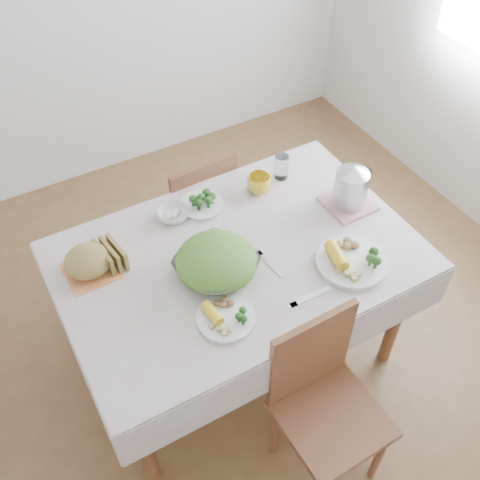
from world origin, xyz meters
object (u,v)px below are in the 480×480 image
yellow_mug (259,184)px  dinner_plate_left (226,318)px  chair_near (333,414)px  dinner_plate_right (351,262)px  dining_table (238,309)px  salad_bowl (217,266)px  chair_far (190,203)px  electric_kettle (351,185)px

yellow_mug → dinner_plate_left: bearing=-130.3°
chair_near → yellow_mug: 1.07m
dinner_plate_right → dining_table: bearing=143.7°
chair_near → dinner_plate_left: (-0.25, 0.41, 0.31)m
dining_table → chair_near: (0.04, -0.68, 0.09)m
chair_near → salad_bowl: 0.74m
chair_near → dinner_plate_right: 0.61m
chair_near → dinner_plate_right: chair_near is taller
salad_bowl → dinner_plate_right: bearing=-25.1°
chair_far → dinner_plate_right: size_ratio=2.82×
chair_far → dining_table: bearing=79.6°
chair_far → electric_kettle: 0.93m
salad_bowl → dinner_plate_left: 0.24m
chair_far → dinner_plate_right: chair_far is taller
salad_bowl → dinner_plate_right: 0.56m
salad_bowl → dinner_plate_right: salad_bowl is taller
chair_near → chair_far: 1.37m
dining_table → dinner_plate_left: bearing=-127.3°
dining_table → electric_kettle: 0.78m
dining_table → salad_bowl: (-0.12, -0.04, 0.43)m
dinner_plate_right → yellow_mug: (-0.10, 0.59, 0.03)m
dinner_plate_left → electric_kettle: bearing=20.2°
dining_table → chair_near: size_ratio=1.61×
chair_near → chair_far: size_ratio=1.03×
dinner_plate_left → dinner_plate_right: 0.59m
chair_far → dinner_plate_left: (-0.30, -0.96, 0.31)m
chair_far → yellow_mug: (0.19, -0.38, 0.34)m
electric_kettle → chair_near: bearing=-147.7°
chair_far → dinner_plate_left: bearing=69.7°
chair_far → yellow_mug: 0.55m
chair_far → dinner_plate_right: 1.06m
dining_table → salad_bowl: salad_bowl is taller
salad_bowl → dinner_plate_right: size_ratio=1.05×
salad_bowl → dinner_plate_left: size_ratio=1.39×
dining_table → chair_near: 0.69m
chair_near → dinner_plate_left: bearing=119.9°
chair_far → yellow_mug: size_ratio=7.42×
chair_far → electric_kettle: (0.50, -0.67, 0.42)m
chair_near → dinner_plate_right: (0.34, 0.40, 0.31)m
dining_table → electric_kettle: size_ratio=6.67×
dinner_plate_left → electric_kettle: (0.80, 0.29, 0.11)m
dinner_plate_left → electric_kettle: 0.86m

